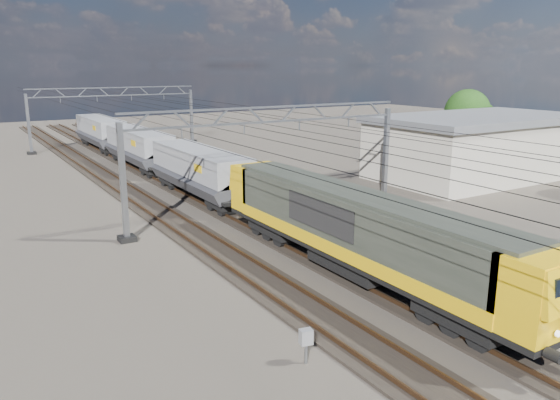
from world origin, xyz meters
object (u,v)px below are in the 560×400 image
hopper_wagon_mid (139,145)px  tree_far (471,114)px  industrial_shed (477,146)px  hopper_wagon_third (101,131)px  trackside_cabinet (306,338)px  locomotive (356,228)px  catenary_gantry_far (116,115)px  catenary_gantry_mid (273,157)px  hopper_wagon_lead (200,169)px

hopper_wagon_mid → tree_far: (32.32, -11.41, 2.32)m
industrial_shed → tree_far: tree_far is taller
hopper_wagon_third → industrial_shed: industrial_shed is taller
hopper_wagon_mid → trackside_cabinet: bearing=-99.6°
hopper_wagon_mid → industrial_shed: bearing=-38.7°
locomotive → trackside_cabinet: bearing=-140.3°
catenary_gantry_far → trackside_cabinet: 52.63m
hopper_wagon_mid → catenary_gantry_far: bearing=82.3°
catenary_gantry_far → hopper_wagon_third: size_ratio=1.53×
catenary_gantry_mid → locomotive: bearing=-100.6°
locomotive → tree_far: size_ratio=2.95×
hopper_wagon_third → catenary_gantry_far: bearing=16.8°
hopper_wagon_third → trackside_cabinet: hopper_wagon_third is taller
locomotive → trackside_cabinet: (-6.27, -5.20, -1.40)m
catenary_gantry_far → tree_far: tree_far is taller
hopper_wagon_mid → hopper_wagon_lead: bearing=-90.0°
locomotive → hopper_wagon_third: 46.10m
catenary_gantry_far → locomotive: size_ratio=0.94×
hopper_wagon_third → hopper_wagon_mid: bearing=-90.0°
industrial_shed → tree_far: bearing=43.1°
catenary_gantry_far → tree_far: 40.08m
catenary_gantry_mid → trackside_cabinet: size_ratio=16.35×
locomotive → industrial_shed: 27.16m
catenary_gantry_far → trackside_cabinet: catenary_gantry_far is taller
hopper_wagon_third → industrial_shed: size_ratio=0.70×
catenary_gantry_mid → catenary_gantry_far: same height
catenary_gantry_mid → locomotive: (-2.00, -10.70, -1.58)m
catenary_gantry_far → hopper_wagon_mid: bearing=-97.7°
catenary_gantry_far → hopper_wagon_mid: size_ratio=1.53×
catenary_gantry_mid → industrial_shed: catenary_gantry_mid is taller
hopper_wagon_third → hopper_wagon_lead: bearing=-90.0°
catenary_gantry_far → hopper_wagon_lead: bearing=-93.9°
hopper_wagon_lead → locomotive: bearing=-90.0°
catenary_gantry_mid → locomotive: catenary_gantry_mid is taller
hopper_wagon_mid → hopper_wagon_third: (0.00, 14.20, 0.00)m
hopper_wagon_mid → trackside_cabinet: hopper_wagon_mid is taller
hopper_wagon_third → locomotive: bearing=-90.0°
hopper_wagon_lead → hopper_wagon_third: same height
catenary_gantry_far → hopper_wagon_third: (-2.00, -0.60, -1.67)m
hopper_wagon_lead → trackside_cabinet: hopper_wagon_lead is taller
trackside_cabinet → catenary_gantry_mid: bearing=73.4°
tree_far → locomotive: bearing=-147.6°
hopper_wagon_mid → hopper_wagon_third: same height
locomotive → hopper_wagon_mid: locomotive is taller
locomotive → tree_far: bearing=32.4°
hopper_wagon_lead → hopper_wagon_mid: same height
trackside_cabinet → industrial_shed: 35.21m
hopper_wagon_lead → hopper_wagon_third: bearing=90.0°
catenary_gantry_mid → tree_far: size_ratio=2.78×
catenary_gantry_mid → catenary_gantry_far: bearing=90.0°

